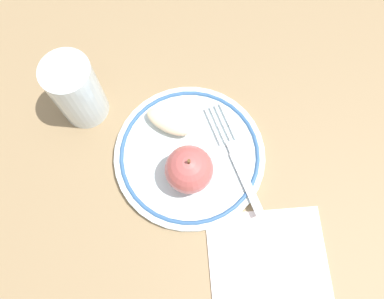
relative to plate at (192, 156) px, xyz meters
name	(u,v)px	position (x,y,z in m)	size (l,w,h in m)	color
ground_plane	(204,167)	(0.02, -0.01, -0.01)	(2.00, 2.00, 0.00)	#8A704E
plate	(192,156)	(0.00, 0.00, 0.00)	(0.22, 0.22, 0.02)	silver
apple_red_whole	(192,170)	(0.00, -0.03, 0.04)	(0.07, 0.07, 0.07)	#B5524F
apple_slice_front	(171,122)	(-0.04, 0.04, 0.02)	(0.07, 0.03, 0.02)	beige
fork	(239,162)	(0.07, -0.01, 0.01)	(0.10, 0.17, 0.00)	silver
drinking_glass	(79,91)	(-0.17, 0.06, 0.05)	(0.07, 0.07, 0.11)	silver
napkin_folded	(271,262)	(0.12, -0.14, -0.01)	(0.16, 0.14, 0.01)	white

